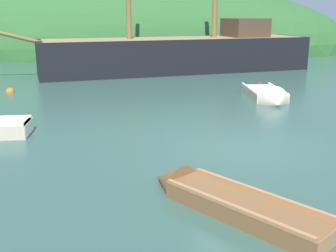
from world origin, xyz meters
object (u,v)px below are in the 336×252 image
at_px(sailing_ship, 180,59).
at_px(rowboat_center, 268,97).
at_px(rowboat_near_dock, 221,201).
at_px(buoy_red, 260,86).
at_px(buoy_orange, 11,92).

xyz_separation_m(sailing_ship, rowboat_center, (3.40, -8.42, -0.65)).
relative_size(rowboat_center, rowboat_near_dock, 1.09).
height_order(rowboat_center, buoy_red, rowboat_center).
bearing_deg(buoy_orange, sailing_ship, 41.10).
relative_size(sailing_ship, buoy_orange, 47.44).
distance_m(sailing_ship, buoy_orange, 10.28).
xyz_separation_m(rowboat_near_dock, buoy_orange, (-8.03, 11.40, -0.10)).
bearing_deg(sailing_ship, buoy_red, 108.44).
bearing_deg(rowboat_center, sailing_ship, -160.64).
height_order(sailing_ship, buoy_red, sailing_ship).
bearing_deg(rowboat_center, rowboat_near_dock, -20.35).
height_order(sailing_ship, buoy_orange, sailing_ship).
xyz_separation_m(buoy_red, buoy_orange, (-11.52, -1.72, 0.00)).
xyz_separation_m(sailing_ship, buoy_red, (3.79, -5.01, -0.74)).
distance_m(rowboat_near_dock, buoy_orange, 13.94).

